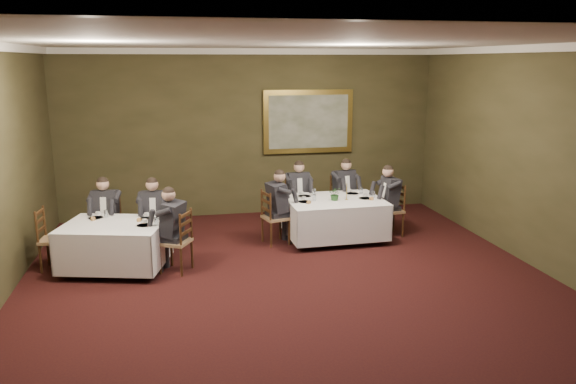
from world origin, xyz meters
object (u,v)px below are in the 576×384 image
object	(u,v)px
table_second	(115,243)
candlestick	(347,191)
chair_sec_backright	(156,238)
table_main	(334,216)
chair_main_backleft	(297,213)
painting	(308,122)
diner_main_backright	(343,200)
diner_sec_endright	(175,240)
diner_sec_backleft	(107,224)
chair_sec_endright	(177,254)
chair_sec_endleft	(55,252)
diner_main_endright	(390,209)
diner_main_endleft	(276,216)
chair_main_endleft	(275,228)
chair_main_backright	(343,210)
diner_main_backleft	(298,202)
chair_main_endright	(390,220)
diner_sec_backright	(155,225)
centerpiece	(335,193)
chair_sec_backleft	(108,237)

from	to	relation	value
table_second	candlestick	xyz separation A→B (m)	(4.05, 0.76, 0.48)
chair_sec_backright	table_main	bearing A→B (deg)	-171.25
table_second	chair_main_backleft	distance (m)	3.77
table_main	painting	distance (m)	2.59
diner_main_backright	diner_sec_endright	distance (m)	3.91
diner_sec_backleft	chair_sec_endright	xyz separation A→B (m)	(1.15, -1.12, -0.23)
diner_sec_endright	chair_sec_backright	bearing A→B (deg)	47.45
chair_sec_endleft	diner_main_endright	bearing A→B (deg)	101.59
table_main	diner_main_endright	distance (m)	1.11
diner_main_endleft	diner_main_endright	xyz separation A→B (m)	(2.22, 0.06, 0.00)
chair_main_endleft	chair_main_backright	bearing A→B (deg)	106.54
diner_main_backleft	chair_sec_endright	size ratio (longest dim) A/B	1.35
table_second	diner_main_backright	bearing A→B (deg)	22.10
chair_main_backright	chair_sec_endleft	distance (m)	5.46
chair_main_endright	chair_sec_endleft	distance (m)	5.95
chair_main_backright	table_main	bearing A→B (deg)	49.89
table_second	diner_main_endright	xyz separation A→B (m)	(4.96, 0.86, 0.06)
diner_main_backleft	diner_main_endright	size ratio (longest dim) A/B	1.00
diner_sec_backleft	diner_sec_backright	bearing A→B (deg)	174.32
diner_sec_backright	diner_main_endright	bearing A→B (deg)	-171.50
table_second	chair_main_backleft	bearing A→B (deg)	27.39
candlestick	diner_main_backleft	bearing A→B (deg)	126.21
chair_sec_endleft	chair_main_endleft	bearing A→B (deg)	104.24
diner_main_endleft	chair_sec_backright	xyz separation A→B (m)	(-2.13, -0.14, -0.23)
chair_main_backright	centerpiece	bearing A→B (deg)	51.00
diner_sec_backleft	chair_sec_backright	bearing A→B (deg)	175.12
diner_sec_endright	centerpiece	distance (m)	3.09
chair_sec_endleft	table_second	bearing A→B (deg)	80.91
chair_main_endleft	diner_main_endright	xyz separation A→B (m)	(2.23, 0.06, 0.23)
chair_main_backleft	chair_main_backright	bearing A→B (deg)	177.12
chair_main_endleft	chair_sec_backright	world-z (taller)	same
chair_main_backleft	chair_main_endleft	distance (m)	1.12
diner_main_backright	painting	xyz separation A→B (m)	(-0.45, 1.18, 1.47)
chair_main_backleft	chair_main_backright	world-z (taller)	same
chair_sec_endleft	centerpiece	bearing A→B (deg)	101.75
chair_main_backleft	diner_main_backleft	xyz separation A→B (m)	(0.00, -0.01, 0.23)
table_second	chair_sec_endright	xyz separation A→B (m)	(0.95, -0.26, -0.17)
chair_main_backleft	chair_sec_backright	distance (m)	2.94
chair_sec_endleft	candlestick	bearing A→B (deg)	101.50
diner_main_backleft	chair_sec_backleft	xyz separation A→B (m)	(-3.54, -0.84, -0.23)
chair_main_endleft	diner_sec_backleft	distance (m)	2.93
chair_main_endright	chair_sec_backright	distance (m)	4.36
chair_main_endright	diner_sec_backright	world-z (taller)	diner_sec_backright
chair_main_backleft	painting	xyz separation A→B (m)	(0.50, 1.19, 1.69)
diner_main_backright	diner_sec_endright	size ratio (longest dim) A/B	1.00
diner_main_endleft	chair_sec_endright	bearing A→B (deg)	-73.90
diner_main_backright	chair_sec_backleft	xyz separation A→B (m)	(-4.50, -0.87, -0.23)
chair_sec_backright	diner_sec_endright	size ratio (longest dim) A/B	0.74
chair_main_backleft	chair_sec_endleft	world-z (taller)	same
chair_main_backright	chair_sec_backleft	distance (m)	4.58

